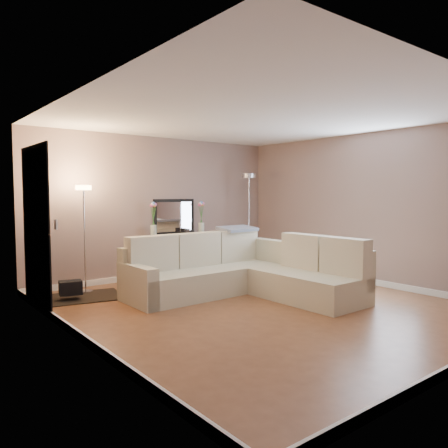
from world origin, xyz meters
TOP-DOWN VIEW (x-y plane):
  - floor at (0.00, 0.00)m, footprint 5.00×5.50m
  - ceiling at (0.00, 0.00)m, footprint 5.00×5.50m
  - wall_back at (0.00, 2.76)m, footprint 5.00×0.02m
  - wall_left at (-2.51, 0.00)m, footprint 0.02×5.50m
  - wall_right at (2.51, 0.00)m, footprint 0.02×5.50m
  - baseboard_back at (0.00, 2.73)m, footprint 5.00×0.03m
  - baseboard_left at (-2.48, 0.00)m, footprint 0.03×5.50m
  - baseboard_right at (2.48, 0.00)m, footprint 0.03×5.50m
  - doorway at (-2.48, 1.70)m, footprint 0.02×1.20m
  - switch_plate at (-2.48, 0.85)m, footprint 0.02×0.08m
  - sectional_sofa at (0.26, 0.69)m, footprint 2.68×2.56m
  - throw_blanket at (0.73, 1.35)m, footprint 0.69×0.43m
  - console_table at (0.21, 2.56)m, footprint 1.23×0.37m
  - leaning_mirror at (0.29, 2.72)m, footprint 0.87×0.07m
  - table_decor at (0.28, 2.52)m, footprint 0.52×0.12m
  - flower_vase_left at (-0.23, 2.58)m, footprint 0.14×0.12m
  - flower_vase_right at (0.81, 2.54)m, footprint 0.14×0.12m
  - floor_lamp_lit at (-1.60, 2.30)m, footprint 0.28×0.28m
  - floor_lamp_unlit at (1.77, 2.24)m, footprint 0.32×0.32m
  - charcoal_rug at (-1.76, 2.00)m, footprint 1.25×1.03m
  - black_bag at (-1.96, 1.94)m, footprint 0.35×0.28m

SIDE VIEW (x-z plane):
  - floor at x=0.00m, z-range -0.01..0.00m
  - charcoal_rug at x=-1.76m, z-range 0.00..0.01m
  - baseboard_back at x=0.00m, z-range 0.00..0.10m
  - baseboard_left at x=-2.48m, z-range 0.00..0.10m
  - baseboard_right at x=2.48m, z-range 0.00..0.10m
  - black_bag at x=-1.96m, z-range 0.09..0.29m
  - sectional_sofa at x=0.26m, z-range -0.12..0.82m
  - console_table at x=0.21m, z-range 0.05..0.80m
  - table_decor at x=0.28m, z-range 0.74..0.87m
  - throw_blanket at x=0.73m, z-range 0.91..1.00m
  - flower_vase_left at x=-0.23m, z-range 0.72..1.37m
  - flower_vase_right at x=0.81m, z-range 0.72..1.37m
  - doorway at x=-2.48m, z-range 0.00..2.20m
  - leaning_mirror at x=0.29m, z-range 0.78..1.46m
  - floor_lamp_lit at x=-1.60m, z-range 0.35..2.04m
  - switch_plate at x=-2.48m, z-range 1.14..1.26m
  - wall_back at x=0.00m, z-range 0.00..2.60m
  - wall_left at x=-2.51m, z-range 0.00..2.60m
  - wall_right at x=2.51m, z-range 0.00..2.60m
  - floor_lamp_unlit at x=1.77m, z-range 0.41..2.37m
  - ceiling at x=0.00m, z-range 2.60..2.61m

